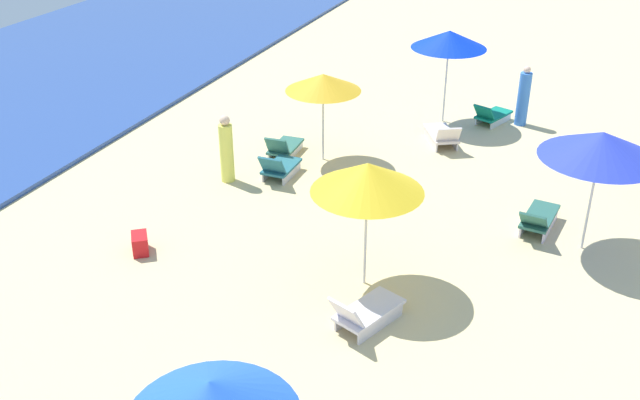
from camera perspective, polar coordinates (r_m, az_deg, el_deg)
umbrella_1 at (r=14.74m, az=21.00°, el=4.00°), size 2.28×2.28×2.51m
lounge_chair_1_0 at (r=15.93m, az=16.59°, el=-1.41°), size 1.56×0.72×0.72m
umbrella_3 at (r=20.54m, az=10.00°, el=12.18°), size 2.06×2.06×2.60m
lounge_chair_3_0 at (r=21.29m, az=13.19°, el=6.43°), size 1.41×0.98×0.67m
lounge_chair_3_1 at (r=19.61m, az=9.46°, el=5.00°), size 1.56×1.25×0.71m
umbrella_6 at (r=12.69m, az=3.71°, el=1.75°), size 2.00×2.00×2.46m
lounge_chair_6_0 at (r=12.55m, az=3.51°, el=-8.70°), size 1.51×1.06×0.78m
umbrella_8 at (r=17.85m, az=0.25°, el=9.11°), size 1.85×1.85×2.24m
lounge_chair_8_0 at (r=17.56m, az=-3.17°, el=2.56°), size 1.24×0.63×0.73m
lounge_chair_8_1 at (r=18.72m, az=-2.83°, el=4.11°), size 1.32×0.65×0.69m
beachgoer_2 at (r=21.25m, az=15.51°, el=7.67°), size 0.45×0.45×1.69m
beachgoer_5 at (r=17.30m, az=-7.27°, el=3.86°), size 0.44×0.44×1.65m
cooler_box_0 at (r=14.99m, az=-13.80°, el=-3.31°), size 0.57×0.53×0.39m
beach_ball_1 at (r=23.08m, az=-1.75°, el=8.56°), size 0.29×0.29×0.29m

